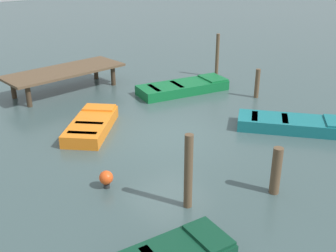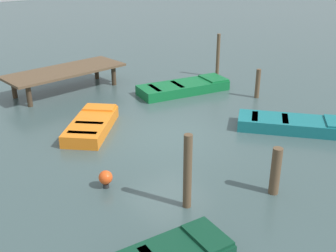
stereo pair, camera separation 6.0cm
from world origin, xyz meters
name	(u,v)px [view 1 (the left image)]	position (x,y,z in m)	size (l,w,h in m)	color
ground_plane	(168,136)	(0.00, 0.00, 0.00)	(80.00, 80.00, 0.00)	#384C4C
dock_segment	(64,72)	(-0.41, 6.33, 0.84)	(5.12, 2.22, 0.95)	brown
rowboat_teal	(294,124)	(3.57, -2.35, 0.22)	(3.18, 3.60, 0.46)	#14666B
rowboat_orange	(91,125)	(-1.71, 1.96, 0.22)	(2.90, 2.86, 0.46)	orange
rowboat_green	(184,87)	(3.38, 3.00, 0.22)	(4.06, 2.14, 0.46)	#0F602D
mooring_piling_near_right	(217,56)	(6.10, 3.68, 1.02)	(0.16, 0.16, 2.05)	brown
mooring_piling_far_left	(276,171)	(-0.15, -4.34, 0.63)	(0.25, 0.25, 1.25)	brown
mooring_piling_mid_left	(257,83)	(5.21, 0.56, 0.60)	(0.19, 0.19, 1.20)	brown
mooring_piling_center	(188,172)	(-2.22, -3.38, 0.94)	(0.20, 0.20, 1.88)	brown
marker_buoy	(106,178)	(-3.26, -1.43, 0.29)	(0.36, 0.36, 0.48)	#262626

